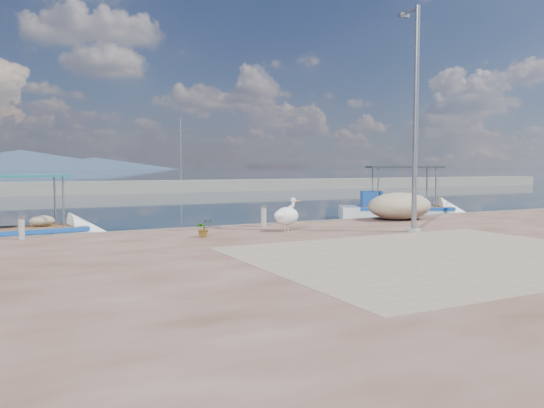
{
  "coord_description": "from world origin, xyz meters",
  "views": [
    {
      "loc": [
        -8.06,
        -12.09,
        2.55
      ],
      "look_at": [
        0.0,
        3.8,
        1.3
      ],
      "focal_mm": 35.0,
      "sensor_mm": 36.0,
      "label": 1
    }
  ],
  "objects": [
    {
      "name": "ground",
      "position": [
        0.0,
        0.0,
        0.0
      ],
      "size": [
        1400.0,
        1400.0,
        0.0
      ],
      "primitive_type": "plane",
      "color": "#162635",
      "rests_on": "ground"
    },
    {
      "name": "quay",
      "position": [
        0.0,
        -6.0,
        0.25
      ],
      "size": [
        44.0,
        22.0,
        0.5
      ],
      "primitive_type": "cube",
      "color": "#4B2D20",
      "rests_on": "ground"
    },
    {
      "name": "quay_patch",
      "position": [
        1.0,
        -3.0,
        0.5
      ],
      "size": [
        9.0,
        7.0,
        0.01
      ],
      "primitive_type": "cube",
      "color": "gray",
      "rests_on": "quay"
    },
    {
      "name": "breakwater",
      "position": [
        -0.0,
        40.0,
        0.6
      ],
      "size": [
        120.0,
        2.2,
        7.5
      ],
      "color": "gray",
      "rests_on": "ground"
    },
    {
      "name": "mountains",
      "position": [
        4.39,
        650.0,
        9.51
      ],
      "size": [
        370.0,
        280.0,
        22.0
      ],
      "color": "#28384C",
      "rests_on": "ground"
    },
    {
      "name": "boat_left",
      "position": [
        -7.67,
        7.13,
        0.21
      ],
      "size": [
        5.72,
        2.41,
        2.67
      ],
      "rotation": [
        0.0,
        0.0,
        0.11
      ],
      "color": "white",
      "rests_on": "ground"
    },
    {
      "name": "boat_right",
      "position": [
        9.5,
        8.33,
        0.24
      ],
      "size": [
        6.51,
        4.74,
        3.02
      ],
      "rotation": [
        0.0,
        0.0,
        -0.48
      ],
      "color": "white",
      "rests_on": "ground"
    },
    {
      "name": "pelican",
      "position": [
        -0.05,
        2.65,
        1.0
      ],
      "size": [
        1.13,
        0.7,
        1.07
      ],
      "rotation": [
        0.0,
        0.0,
        0.27
      ],
      "color": "tan",
      "rests_on": "quay"
    },
    {
      "name": "lamp_post",
      "position": [
        3.46,
        0.74,
        3.8
      ],
      "size": [
        0.44,
        0.96,
        7.0
      ],
      "color": "gray",
      "rests_on": "quay"
    },
    {
      "name": "bollard_near",
      "position": [
        -0.09,
        4.25,
        0.9
      ],
      "size": [
        0.24,
        0.24,
        0.74
      ],
      "color": "gray",
      "rests_on": "quay"
    },
    {
      "name": "bollard_far",
      "position": [
        -7.65,
        4.43,
        0.86
      ],
      "size": [
        0.22,
        0.22,
        0.66
      ],
      "color": "gray",
      "rests_on": "quay"
    },
    {
      "name": "potted_plant",
      "position": [
        -2.89,
        2.52,
        0.76
      ],
      "size": [
        0.48,
        0.42,
        0.51
      ],
      "primitive_type": "imported",
      "rotation": [
        0.0,
        0.0,
        0.05
      ],
      "color": "#33722D",
      "rests_on": "quay"
    },
    {
      "name": "net_pile_c",
      "position": [
        5.67,
        3.99,
        1.03
      ],
      "size": [
        2.7,
        1.93,
        1.06
      ],
      "primitive_type": "ellipsoid",
      "color": "#BEAC8D",
      "rests_on": "quay"
    }
  ]
}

